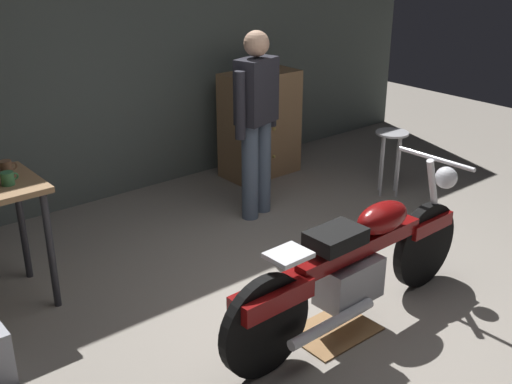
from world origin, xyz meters
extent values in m
plane|color=gray|center=(0.00, 0.00, 0.00)|extent=(12.00, 12.00, 0.00)
cube|color=#56605B|center=(0.00, 2.80, 1.55)|extent=(8.00, 0.12, 3.10)
cylinder|color=#2D2D33|center=(-1.38, 1.20, 0.43)|extent=(0.05, 0.05, 0.86)
cylinder|color=#2D2D33|center=(-1.38, 1.72, 0.43)|extent=(0.05, 0.05, 0.86)
cylinder|color=black|center=(0.82, -0.24, 0.32)|extent=(0.64, 0.08, 0.64)
cylinder|color=black|center=(-0.73, -0.28, 0.32)|extent=(0.64, 0.08, 0.64)
cube|color=maroon|center=(0.82, -0.24, 0.50)|extent=(0.44, 0.15, 0.10)
cube|color=maroon|center=(-0.68, -0.28, 0.50)|extent=(0.52, 0.19, 0.12)
cube|color=gray|center=(0.00, -0.26, 0.34)|extent=(0.45, 0.25, 0.28)
cube|color=maroon|center=(0.10, -0.26, 0.55)|extent=(1.10, 0.13, 0.10)
ellipsoid|color=maroon|center=(0.30, -0.26, 0.70)|extent=(0.44, 0.23, 0.20)
cube|color=black|center=(-0.15, -0.27, 0.70)|extent=(0.37, 0.25, 0.10)
cube|color=silver|center=(-0.55, -0.27, 0.72)|extent=(0.24, 0.21, 0.03)
cylinder|color=silver|center=(0.88, -0.24, 0.65)|extent=(0.26, 0.06, 0.68)
cylinder|color=silver|center=(0.84, -0.24, 0.98)|extent=(0.05, 0.60, 0.03)
sphere|color=silver|center=(1.00, -0.24, 0.80)|extent=(0.16, 0.16, 0.16)
cylinder|color=silver|center=(-0.30, -0.41, 0.22)|extent=(0.70, 0.09, 0.07)
cylinder|color=#4F5F73|center=(0.78, 1.53, 0.44)|extent=(0.15, 0.15, 0.88)
cylinder|color=#4F5F73|center=(0.59, 1.48, 0.44)|extent=(0.15, 0.15, 0.88)
cube|color=#26262D|center=(0.68, 1.50, 1.16)|extent=(0.43, 0.31, 0.56)
cylinder|color=#26262D|center=(0.92, 1.57, 1.08)|extent=(0.09, 0.09, 0.58)
cylinder|color=#26262D|center=(0.45, 1.44, 1.08)|extent=(0.09, 0.09, 0.58)
sphere|color=tan|center=(0.68, 1.50, 1.56)|extent=(0.22, 0.22, 0.22)
cylinder|color=#B2B2B7|center=(2.01, 1.05, 0.63)|extent=(0.32, 0.32, 0.02)
cylinder|color=#B2B2B7|center=(2.12, 1.05, 0.31)|extent=(0.02, 0.02, 0.62)
cylinder|color=#B2B2B7|center=(2.01, 1.16, 0.31)|extent=(0.02, 0.02, 0.62)
cylinder|color=#B2B2B7|center=(1.90, 1.05, 0.31)|extent=(0.02, 0.02, 0.62)
cylinder|color=#B2B2B7|center=(2.01, 0.94, 0.31)|extent=(0.02, 0.02, 0.62)
cube|color=#99724C|center=(1.39, 2.30, 0.55)|extent=(0.80, 0.44, 1.10)
sphere|color=tan|center=(1.39, 2.07, 0.85)|extent=(0.04, 0.04, 0.04)
sphere|color=tan|center=(1.39, 2.07, 0.55)|extent=(0.04, 0.04, 0.04)
sphere|color=tan|center=(1.39, 2.07, 0.25)|extent=(0.04, 0.04, 0.04)
cube|color=olive|center=(-0.12, -0.26, 0.01)|extent=(0.56, 0.40, 0.01)
cylinder|color=brown|center=(-1.48, 1.54, 0.95)|extent=(0.08, 0.08, 0.11)
torus|color=brown|center=(-1.44, 1.54, 0.96)|extent=(0.06, 0.01, 0.06)
cylinder|color=#3D7F4C|center=(-1.54, 1.36, 0.94)|extent=(0.08, 0.08, 0.09)
torus|color=#3D7F4C|center=(-1.49, 1.36, 0.95)|extent=(0.05, 0.01, 0.05)
camera|label=1|loc=(-2.74, -2.62, 2.44)|focal=44.48mm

